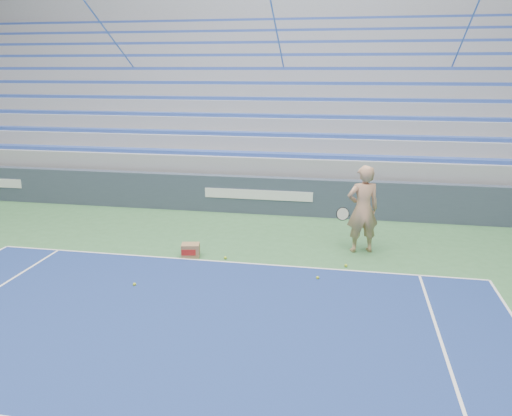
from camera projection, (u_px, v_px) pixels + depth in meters
The scene contains 8 objects.
sponsor_barrier at pixel (259, 195), 14.73m from camera, with size 30.00×0.32×1.10m.
bleachers at pixel (285, 116), 19.65m from camera, with size 31.00×9.15×7.30m.
tennis_player at pixel (363, 209), 11.49m from camera, with size 1.04×0.96×2.06m.
ball_box at pixel (191, 250), 11.41m from camera, with size 0.46×0.39×0.30m.
tennis_ball_0 at pixel (346, 266), 10.83m from camera, with size 0.07×0.07×0.07m, color #B6CE2A.
tennis_ball_1 at pixel (225, 258), 11.28m from camera, with size 0.07×0.07×0.07m, color #B6CE2A.
tennis_ball_2 at pixel (318, 278), 10.20m from camera, with size 0.07×0.07×0.07m, color #B6CE2A.
tennis_ball_3 at pixel (134, 284), 9.89m from camera, with size 0.07×0.07×0.07m, color #B6CE2A.
Camera 1 is at (2.51, 1.82, 4.17)m, focal length 35.00 mm.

